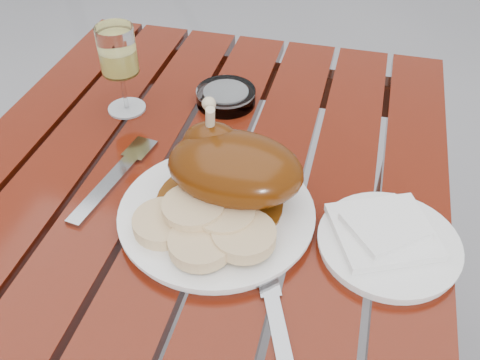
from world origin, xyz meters
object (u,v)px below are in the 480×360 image
object	(u,v)px
side_plate	(388,244)
ashtray	(226,97)
table	(189,354)
wine_glass	(121,70)
dinner_plate	(217,214)

from	to	relation	value
side_plate	ashtray	size ratio (longest dim) A/B	1.76
table	wine_glass	xyz separation A→B (m)	(-0.18, 0.25, 0.46)
dinner_plate	ashtray	xyz separation A→B (m)	(-0.07, 0.30, 0.00)
wine_glass	side_plate	distance (m)	0.55
wine_glass	ashtray	bearing A→B (deg)	20.95
wine_glass	dinner_plate	bearing A→B (deg)	-43.75
wine_glass	table	bearing A→B (deg)	-54.14
side_plate	ashtray	bearing A→B (deg)	136.90
table	ashtray	world-z (taller)	ashtray
table	side_plate	distance (m)	0.49
wine_glass	side_plate	world-z (taller)	wine_glass
table	dinner_plate	xyz separation A→B (m)	(0.06, 0.02, 0.38)
wine_glass	side_plate	size ratio (longest dim) A/B	0.83
dinner_plate	side_plate	bearing A→B (deg)	1.04
table	ashtray	size ratio (longest dim) A/B	10.60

